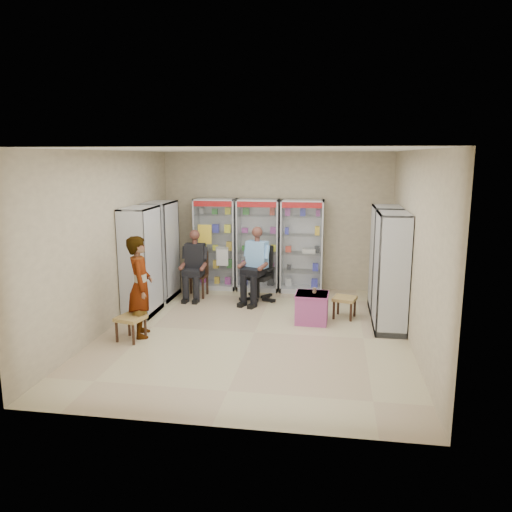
% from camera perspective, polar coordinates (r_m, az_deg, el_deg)
% --- Properties ---
extents(floor, '(6.00, 6.00, 0.00)m').
position_cam_1_polar(floor, '(8.47, -0.17, -8.73)').
color(floor, tan).
rests_on(floor, ground).
extents(room_shell, '(5.02, 6.02, 3.01)m').
position_cam_1_polar(room_shell, '(8.00, -0.18, 4.62)').
color(room_shell, '#BFB08D').
rests_on(room_shell, ground).
extents(cabinet_back_left, '(0.90, 0.50, 2.00)m').
position_cam_1_polar(cabinet_back_left, '(11.05, -4.62, 1.39)').
color(cabinet_back_left, '#9FA2A6').
rests_on(cabinet_back_left, floor).
extents(cabinet_back_mid, '(0.90, 0.50, 2.00)m').
position_cam_1_polar(cabinet_back_mid, '(10.87, 0.26, 1.26)').
color(cabinet_back_mid, '#A2A4A9').
rests_on(cabinet_back_mid, floor).
extents(cabinet_back_right, '(0.90, 0.50, 2.00)m').
position_cam_1_polar(cabinet_back_right, '(10.77, 5.27, 1.11)').
color(cabinet_back_right, '#A6A8AD').
rests_on(cabinet_back_right, floor).
extents(cabinet_right_far, '(0.90, 0.50, 2.00)m').
position_cam_1_polar(cabinet_right_far, '(9.69, 14.49, -0.36)').
color(cabinet_right_far, '#ACAEB3').
rests_on(cabinet_right_far, floor).
extents(cabinet_right_near, '(0.90, 0.50, 2.00)m').
position_cam_1_polar(cabinet_right_near, '(8.62, 15.17, -1.83)').
color(cabinet_right_near, '#A0A2A6').
rests_on(cabinet_right_near, floor).
extents(cabinet_left_far, '(0.90, 0.50, 2.00)m').
position_cam_1_polar(cabinet_left_far, '(10.43, -10.78, 0.63)').
color(cabinet_left_far, '#AEB1B6').
rests_on(cabinet_left_far, floor).
extents(cabinet_left_near, '(0.90, 0.50, 2.00)m').
position_cam_1_polar(cabinet_left_near, '(9.43, -13.00, -0.61)').
color(cabinet_left_near, '#B8BCC0').
rests_on(cabinet_left_near, floor).
extents(wooden_chair, '(0.42, 0.42, 0.94)m').
position_cam_1_polar(wooden_chair, '(10.53, -6.81, -2.11)').
color(wooden_chair, black).
rests_on(wooden_chair, floor).
extents(seated_customer, '(0.44, 0.60, 1.34)m').
position_cam_1_polar(seated_customer, '(10.44, -6.91, -1.10)').
color(seated_customer, black).
rests_on(seated_customer, floor).
extents(office_chair, '(0.78, 0.78, 1.13)m').
position_cam_1_polar(office_chair, '(10.12, 0.23, -2.03)').
color(office_chair, black).
rests_on(office_chair, floor).
extents(seated_shopkeeper, '(0.66, 0.77, 1.44)m').
position_cam_1_polar(seated_shopkeeper, '(10.03, 0.19, -1.23)').
color(seated_shopkeeper, '#6BA7D4').
rests_on(seated_shopkeeper, floor).
extents(pink_trunk, '(0.57, 0.55, 0.53)m').
position_cam_1_polar(pink_trunk, '(8.93, 6.39, -5.91)').
color(pink_trunk, '#AC4581').
rests_on(pink_trunk, floor).
extents(tea_glass, '(0.07, 0.07, 0.10)m').
position_cam_1_polar(tea_glass, '(8.88, 6.70, -3.91)').
color(tea_glass, '#632A08').
rests_on(tea_glass, pink_trunk).
extents(woven_stool_a, '(0.48, 0.48, 0.39)m').
position_cam_1_polar(woven_stool_a, '(9.29, 10.07, -5.81)').
color(woven_stool_a, '#A48945').
rests_on(woven_stool_a, floor).
extents(woven_stool_b, '(0.48, 0.48, 0.40)m').
position_cam_1_polar(woven_stool_b, '(8.31, -14.08, -8.01)').
color(woven_stool_b, '#B07B4A').
rests_on(woven_stool_b, floor).
extents(standing_man, '(0.57, 0.70, 1.66)m').
position_cam_1_polar(standing_man, '(8.31, -13.08, -3.42)').
color(standing_man, gray).
rests_on(standing_man, floor).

